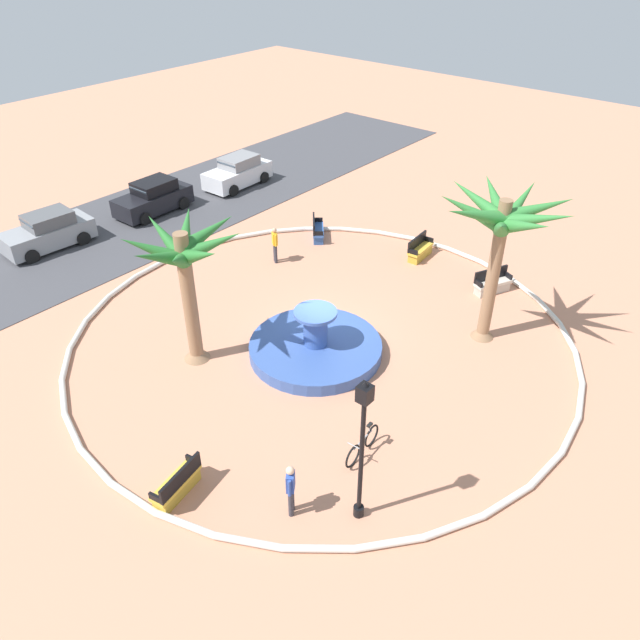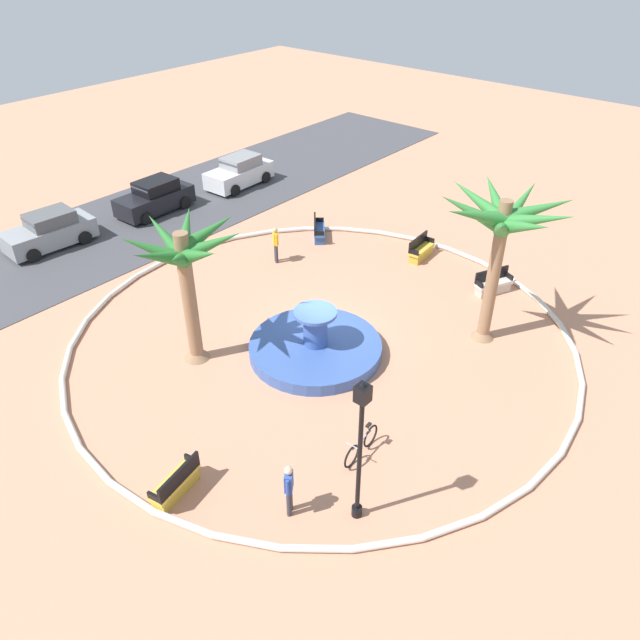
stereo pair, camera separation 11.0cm
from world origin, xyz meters
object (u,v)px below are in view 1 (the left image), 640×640
palm_tree_near_fountain (502,226)px  person_cyclist_photo (275,243)px  parked_car_second (153,198)px  parked_car_leftmost (48,232)px  bench_southeast (318,231)px  bicycle_red_frame (362,445)px  bench_west (420,251)px  bench_north (177,485)px  person_cyclist_helmet (291,488)px  parked_car_third (238,172)px  fountain (316,347)px  palm_tree_by_curb (185,263)px  lamppost (362,442)px  bench_east (492,285)px

palm_tree_near_fountain → person_cyclist_photo: size_ratio=3.41×
parked_car_second → parked_car_leftmost: bearing=174.8°
bench_southeast → bicycle_red_frame: bearing=-134.5°
bench_west → bench_north: 15.89m
person_cyclist_helmet → parked_car_third: bearing=49.7°
bicycle_red_frame → fountain: bearing=55.8°
person_cyclist_photo → parked_car_third: size_ratio=0.41×
palm_tree_by_curb → parked_car_leftmost: size_ratio=1.25×
palm_tree_near_fountain → parked_car_second: bearing=92.7°
lamppost → palm_tree_by_curb: bearing=78.4°
palm_tree_near_fountain → bench_north: size_ratio=3.40×
lamppost → bicycle_red_frame: (1.77, 1.20, -2.28)m
bench_east → parked_car_leftmost: bearing=118.5°
bench_north → bicycle_red_frame: bearing=-34.0°
palm_tree_near_fountain → person_cyclist_helmet: 11.01m
bench_north → lamppost: bearing=-57.9°
bench_southeast → bicycle_red_frame: (-9.87, -10.03, 0.04)m
bench_southeast → lamppost: 16.34m
bench_southeast → parked_car_second: 8.98m
lamppost → bicycle_red_frame: bearing=34.2°
bench_west → parked_car_third: size_ratio=0.40×
bench_west → person_cyclist_helmet: bearing=-160.4°
bench_east → bench_north: 15.16m
parked_car_second → lamppost: bearing=-113.4°
palm_tree_by_curb → bench_southeast: palm_tree_by_curb is taller
palm_tree_by_curb → parked_car_third: palm_tree_by_curb is taller
palm_tree_by_curb → bench_east: bearing=-28.5°
fountain → bench_north: bearing=-170.2°
bench_north → bicycle_red_frame: bench_north is taller
bench_west → bench_southeast: 5.01m
bicycle_red_frame → person_cyclist_helmet: 2.90m
person_cyclist_helmet → parked_car_leftmost: 19.17m
bench_southeast → parked_car_third: (2.19, 7.72, 0.43)m
palm_tree_by_curb → parked_car_third: 16.35m
bench_west → person_cyclist_photo: person_cyclist_photo is taller
lamppost → bicycle_red_frame: 3.12m
fountain → parked_car_third: bearing=55.8°
palm_tree_near_fountain → parked_car_third: size_ratio=1.40×
palm_tree_near_fountain → parked_car_leftmost: palm_tree_near_fountain is taller
palm_tree_near_fountain → bench_southeast: bearing=77.0°
bench_north → bicycle_red_frame: (4.37, -2.95, 0.04)m
person_cyclist_photo → parked_car_third: same height
lamppost → bench_north: bearing=122.1°
palm_tree_by_curb → bench_west: palm_tree_by_curb is taller
fountain → bench_southeast: (7.03, 5.84, 0.07)m
palm_tree_by_curb → bench_southeast: bearing=16.0°
person_cyclist_photo → bench_east: bearing=-65.9°
bench_southeast → person_cyclist_helmet: 16.08m
palm_tree_by_curb → person_cyclist_helmet: size_ratio=3.02×
bench_west → bench_east: bearing=-99.4°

